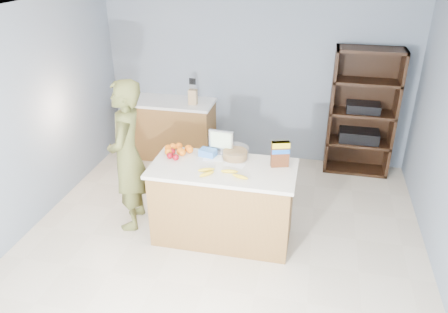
% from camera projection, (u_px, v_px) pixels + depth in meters
% --- Properties ---
extents(floor, '(4.50, 5.00, 0.02)m').
position_uv_depth(floor, '(217.00, 252.00, 4.78)').
color(floor, beige).
rests_on(floor, ground).
extents(walls, '(4.52, 5.02, 2.51)m').
position_uv_depth(walls, '(216.00, 110.00, 4.05)').
color(walls, gray).
rests_on(walls, ground).
extents(counter_peninsula, '(1.56, 0.76, 0.90)m').
position_uv_depth(counter_peninsula, '(223.00, 205.00, 4.86)').
color(counter_peninsula, brown).
rests_on(counter_peninsula, ground).
extents(back_cabinet, '(1.24, 0.62, 0.90)m').
position_uv_depth(back_cabinet, '(174.00, 129.00, 6.74)').
color(back_cabinet, brown).
rests_on(back_cabinet, ground).
extents(shelving_unit, '(0.90, 0.40, 1.80)m').
position_uv_depth(shelving_unit, '(362.00, 114.00, 6.15)').
color(shelving_unit, black).
rests_on(shelving_unit, ground).
extents(person, '(0.54, 0.72, 1.77)m').
position_uv_depth(person, '(128.00, 156.00, 4.91)').
color(person, brown).
rests_on(person, ground).
extents(knife_block, '(0.12, 0.10, 0.31)m').
position_uv_depth(knife_block, '(193.00, 96.00, 6.36)').
color(knife_block, tan).
rests_on(knife_block, back_cabinet).
extents(envelopes, '(0.48, 0.22, 0.00)m').
position_uv_depth(envelopes, '(224.00, 162.00, 4.75)').
color(envelopes, white).
rests_on(envelopes, counter_peninsula).
extents(bananas, '(0.56, 0.22, 0.04)m').
position_uv_depth(bananas, '(221.00, 173.00, 4.49)').
color(bananas, yellow).
rests_on(bananas, counter_peninsula).
extents(apples, '(0.16, 0.20, 0.07)m').
position_uv_depth(apples, '(173.00, 155.00, 4.83)').
color(apples, maroon).
rests_on(apples, counter_peninsula).
extents(oranges, '(0.33, 0.25, 0.08)m').
position_uv_depth(oranges, '(178.00, 150.00, 4.93)').
color(oranges, orange).
rests_on(oranges, counter_peninsula).
extents(blue_carton, '(0.20, 0.15, 0.08)m').
position_uv_depth(blue_carton, '(208.00, 153.00, 4.87)').
color(blue_carton, blue).
rests_on(blue_carton, counter_peninsula).
extents(salad_bowl, '(0.30, 0.30, 0.13)m').
position_uv_depth(salad_bowl, '(235.00, 154.00, 4.80)').
color(salad_bowl, '#267219').
rests_on(salad_bowl, counter_peninsula).
extents(tv, '(0.28, 0.12, 0.28)m').
position_uv_depth(tv, '(221.00, 141.00, 4.86)').
color(tv, silver).
rests_on(tv, counter_peninsula).
extents(cereal_box, '(0.20, 0.12, 0.28)m').
position_uv_depth(cereal_box, '(280.00, 152.00, 4.59)').
color(cereal_box, '#592B14').
rests_on(cereal_box, counter_peninsula).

